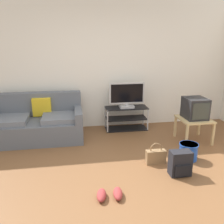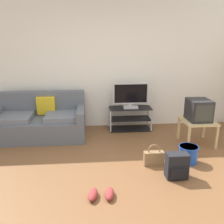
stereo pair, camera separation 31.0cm
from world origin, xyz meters
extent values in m
cube|color=brown|center=(0.00, 0.00, -0.01)|extent=(9.00, 9.80, 0.02)
cube|color=silver|center=(0.00, 2.45, 1.35)|extent=(9.00, 0.10, 2.70)
cube|color=#565B66|center=(-1.25, 1.82, 0.20)|extent=(1.76, 0.90, 0.39)
cube|color=#565B66|center=(-1.25, 2.17, 0.63)|extent=(1.76, 0.20, 0.47)
cube|color=#565B66|center=(-0.44, 1.82, 0.49)|extent=(0.14, 0.90, 0.20)
cube|color=slate|center=(-1.74, 1.76, 0.44)|extent=(0.71, 0.63, 0.10)
cube|color=slate|center=(-0.77, 1.76, 0.44)|extent=(0.71, 0.63, 0.10)
cube|color=gold|center=(-1.15, 2.05, 0.59)|extent=(0.36, 0.15, 0.37)
cube|color=black|center=(0.59, 2.11, 0.48)|extent=(0.90, 0.38, 0.02)
cube|color=black|center=(0.59, 2.11, 0.25)|extent=(0.86, 0.36, 0.02)
cube|color=black|center=(0.59, 2.11, 0.01)|extent=(0.90, 0.38, 0.02)
cylinder|color=#B7B7BC|center=(0.15, 1.94, 0.25)|extent=(0.03, 0.03, 0.49)
cylinder|color=#B7B7BC|center=(1.02, 1.94, 0.25)|extent=(0.03, 0.03, 0.49)
cylinder|color=#B7B7BC|center=(0.15, 2.29, 0.25)|extent=(0.03, 0.03, 0.49)
cylinder|color=#B7B7BC|center=(1.02, 2.29, 0.25)|extent=(0.03, 0.03, 0.49)
cube|color=#B2B2B7|center=(0.59, 2.09, 0.52)|extent=(0.30, 0.22, 0.05)
cube|color=#B2B2B7|center=(0.59, 2.09, 0.56)|extent=(0.05, 0.04, 0.04)
cube|color=#B2B2B7|center=(0.59, 2.09, 0.80)|extent=(0.74, 0.04, 0.44)
cube|color=black|center=(0.59, 2.07, 0.80)|extent=(0.68, 0.01, 0.38)
cube|color=tan|center=(1.72, 1.27, 0.44)|extent=(0.57, 0.57, 0.03)
cube|color=tan|center=(1.46, 1.01, 0.21)|extent=(0.04, 0.04, 0.42)
cube|color=tan|center=(1.97, 1.01, 0.21)|extent=(0.04, 0.04, 0.42)
cube|color=tan|center=(1.46, 1.52, 0.21)|extent=(0.04, 0.04, 0.42)
cube|color=tan|center=(1.97, 1.52, 0.21)|extent=(0.04, 0.04, 0.42)
cube|color=#232326|center=(1.72, 1.29, 0.65)|extent=(0.39, 0.43, 0.39)
cube|color=#333833|center=(1.72, 1.07, 0.65)|extent=(0.32, 0.01, 0.30)
cube|color=black|center=(0.95, 0.14, 0.18)|extent=(0.30, 0.18, 0.37)
cube|color=black|center=(0.95, 0.04, 0.12)|extent=(0.23, 0.04, 0.16)
cylinder|color=black|center=(0.86, 0.25, 0.20)|extent=(0.04, 0.04, 0.29)
cylinder|color=black|center=(1.03, 0.25, 0.20)|extent=(0.04, 0.04, 0.29)
cube|color=olive|center=(0.71, 0.52, 0.11)|extent=(0.31, 0.11, 0.22)
torus|color=olive|center=(0.71, 0.52, 0.25)|extent=(0.19, 0.02, 0.19)
cylinder|color=blue|center=(1.28, 0.57, 0.14)|extent=(0.29, 0.29, 0.27)
cylinder|color=blue|center=(1.28, 0.57, 0.26)|extent=(0.31, 0.31, 0.02)
ellipsoid|color=#993333|center=(-0.24, -0.23, 0.04)|extent=(0.16, 0.28, 0.09)
ellipsoid|color=#993333|center=(-0.04, -0.23, 0.04)|extent=(0.15, 0.27, 0.09)
camera|label=1|loc=(-0.54, -2.83, 1.90)|focal=39.51mm
camera|label=2|loc=(-0.23, -2.87, 1.90)|focal=39.51mm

